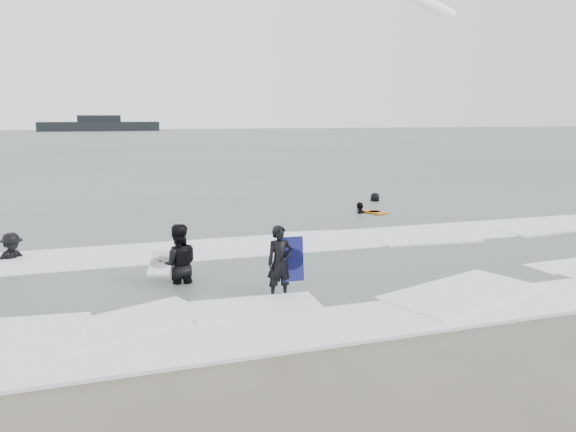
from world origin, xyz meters
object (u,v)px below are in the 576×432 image
object	(u,v)px
surfer_wading	(179,284)
surfer_breaker	(13,261)
surfer_right_far	(375,202)
vessel_horizon	(100,125)
surfer_centre	(280,298)
surfer_right_near	(360,214)

from	to	relation	value
surfer_wading	surfer_breaker	world-z (taller)	surfer_wading
surfer_wading	surfer_breaker	size ratio (longest dim) A/B	1.21
surfer_wading	surfer_right_far	xyz separation A→B (m)	(10.06, 10.03, 0.00)
surfer_right_far	vessel_horizon	bearing A→B (deg)	-107.33
surfer_centre	surfer_right_far	xyz separation A→B (m)	(8.11, 11.75, 0.00)
surfer_wading	vessel_horizon	distance (m)	141.14
surfer_right_near	vessel_horizon	distance (m)	134.23
surfer_wading	surfer_right_far	bearing A→B (deg)	-133.34
surfer_breaker	surfer_right_far	distance (m)	15.55
surfer_wading	vessel_horizon	world-z (taller)	vessel_horizon
surfer_centre	surfer_right_near	distance (m)	10.93
surfer_wading	surfer_right_near	xyz separation A→B (m)	(8.06, 7.35, 0.00)
surfer_wading	surfer_right_near	distance (m)	10.90
surfer_right_far	surfer_centre	bearing A→B (deg)	32.31
surfer_centre	vessel_horizon	size ratio (longest dim) A/B	0.05
surfer_right_far	vessel_horizon	size ratio (longest dim) A/B	0.05
vessel_horizon	surfer_breaker	bearing A→B (deg)	-90.37
surfer_breaker	surfer_right_near	world-z (taller)	surfer_right_near
surfer_centre	surfer_right_near	world-z (taller)	surfer_right_near
surfer_centre	vessel_horizon	xyz separation A→B (m)	(-5.11, 142.82, 1.50)
surfer_right_far	surfer_right_near	bearing A→B (deg)	30.13
surfer_right_near	vessel_horizon	world-z (taller)	vessel_horizon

